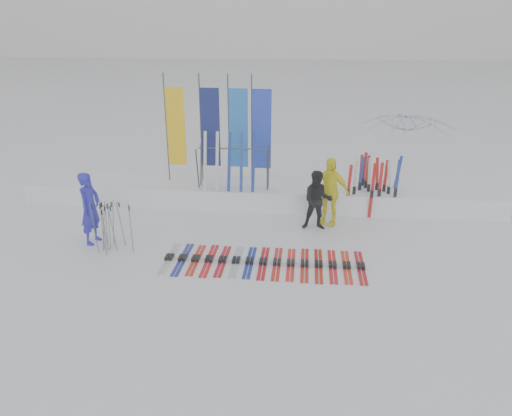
# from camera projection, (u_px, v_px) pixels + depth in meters

# --- Properties ---
(ground) EXTENTS (120.00, 120.00, 0.00)m
(ground) POSITION_uv_depth(u_px,v_px,m) (239.00, 277.00, 10.84)
(ground) COLOR white
(ground) RESTS_ON ground
(snow_bank) EXTENTS (14.00, 1.60, 0.60)m
(snow_bank) POSITION_uv_depth(u_px,v_px,m) (259.00, 194.00, 15.01)
(snow_bank) COLOR white
(snow_bank) RESTS_ON ground
(person_blue) EXTENTS (0.54, 0.73, 1.81)m
(person_blue) POSITION_uv_depth(u_px,v_px,m) (90.00, 208.00, 12.19)
(person_blue) COLOR #1F1EB1
(person_blue) RESTS_ON ground
(person_black) EXTENTS (0.79, 0.62, 1.59)m
(person_black) POSITION_uv_depth(u_px,v_px,m) (318.00, 201.00, 13.03)
(person_black) COLOR black
(person_black) RESTS_ON ground
(person_yellow) EXTENTS (1.18, 0.82, 1.86)m
(person_yellow) POSITION_uv_depth(u_px,v_px,m) (329.00, 191.00, 13.30)
(person_yellow) COLOR #FBF110
(person_yellow) RESTS_ON ground
(tent_canopy) EXTENTS (3.34, 3.38, 2.61)m
(tent_canopy) POSITION_uv_depth(u_px,v_px,m) (404.00, 153.00, 15.56)
(tent_canopy) COLOR white
(tent_canopy) RESTS_ON ground
(ski_row) EXTENTS (4.58, 1.69, 0.07)m
(ski_row) POSITION_uv_depth(u_px,v_px,m) (264.00, 262.00, 11.42)
(ski_row) COLOR #B4B5BB
(ski_row) RESTS_ON ground
(pole_cluster) EXTENTS (0.97, 0.65, 1.25)m
(pole_cluster) POSITION_uv_depth(u_px,v_px,m) (109.00, 227.00, 11.87)
(pole_cluster) COLOR #595B60
(pole_cluster) RESTS_ON ground
(feather_flags) EXTENTS (3.13, 0.14, 3.20)m
(feather_flags) POSITION_uv_depth(u_px,v_px,m) (220.00, 128.00, 14.54)
(feather_flags) COLOR #383A3F
(feather_flags) RESTS_ON ground
(ski_rack) EXTENTS (2.04, 0.80, 1.23)m
(ski_rack) POSITION_uv_depth(u_px,v_px,m) (233.00, 162.00, 14.32)
(ski_rack) COLOR #383A3F
(ski_rack) RESTS_ON ground
(upright_skis) EXTENTS (1.51, 1.12, 1.67)m
(upright_skis) POSITION_uv_depth(u_px,v_px,m) (372.00, 185.00, 14.19)
(upright_skis) COLOR silver
(upright_skis) RESTS_ON ground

